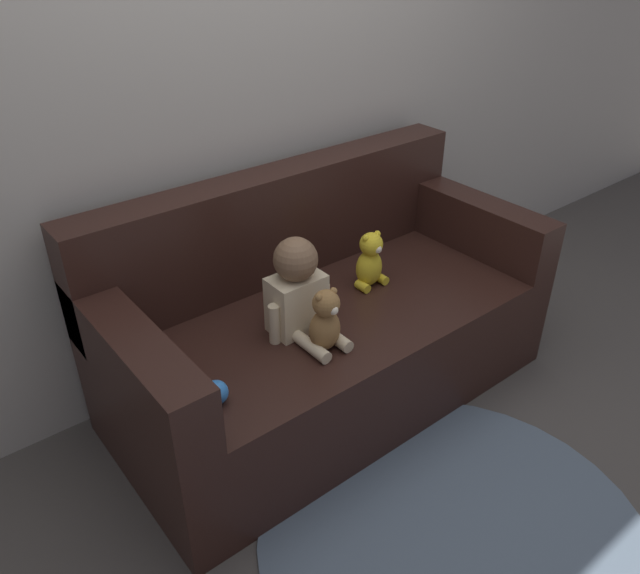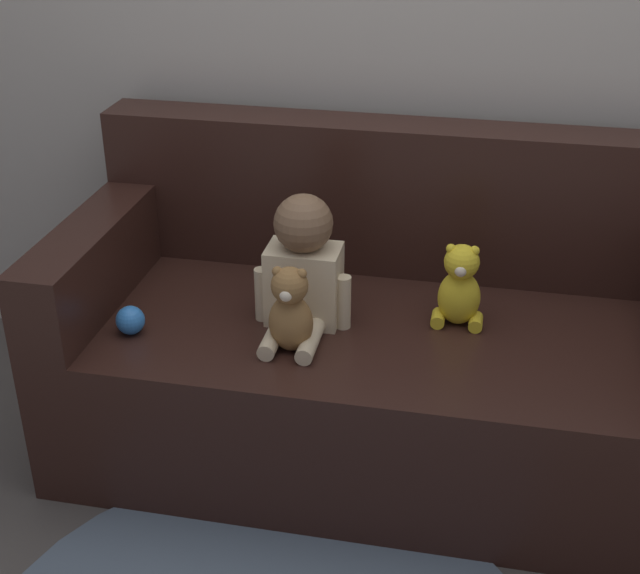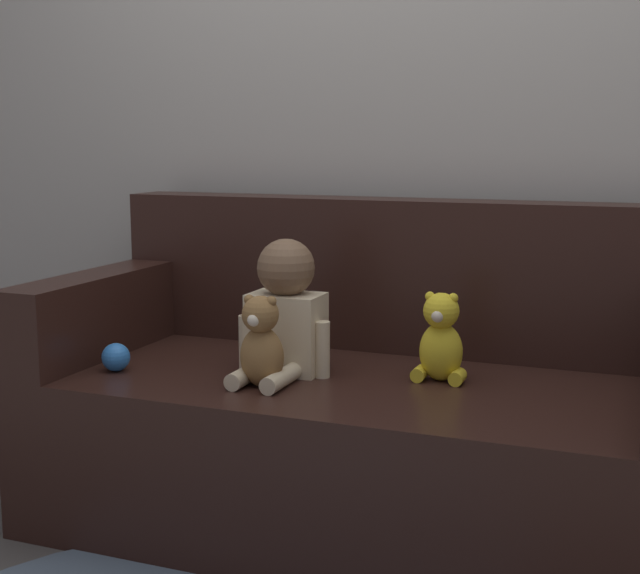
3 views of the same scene
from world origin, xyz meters
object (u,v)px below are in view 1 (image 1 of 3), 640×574
Objects in this scene: plush_toy_side at (370,261)px; toy_ball at (216,392)px; teddy_bear_brown at (325,321)px; couch at (322,324)px; person_baby at (298,291)px.

toy_ball is at bearing -165.01° from plush_toy_side.
teddy_bear_brown is 3.07× the size of toy_ball.
couch reaches higher than teddy_bear_brown.
toy_ball is (-0.67, -0.28, 0.17)m from couch.
couch is at bearing 170.45° from plush_toy_side.
plush_toy_side is (0.23, -0.04, 0.25)m from couch.
plush_toy_side is (0.44, 0.08, -0.06)m from person_baby.
teddy_bear_brown is (-0.21, -0.28, 0.26)m from couch.
teddy_bear_brown is at bearing -151.50° from plush_toy_side.
plush_toy_side is (0.44, 0.24, -0.01)m from teddy_bear_brown.
person_baby is (-0.21, -0.11, 0.31)m from couch.
toy_ball is at bearing -157.44° from couch.
person_baby reaches higher than teddy_bear_brown.
toy_ball is at bearing -160.44° from person_baby.
couch is at bearing 28.72° from person_baby.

